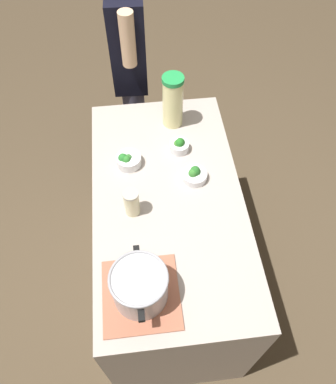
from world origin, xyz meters
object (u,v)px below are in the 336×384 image
(lemonade_pitcher, at_px, (173,101))
(mason_jar, at_px, (132,202))
(broccoli_bowl_center, at_px, (128,160))
(broccoli_bowl_back, at_px, (194,175))
(broccoli_bowl_front, at_px, (179,145))
(person_cook, at_px, (131,72))
(cooking_pot, at_px, (140,286))

(lemonade_pitcher, relative_size, mason_jar, 2.07)
(broccoli_bowl_center, xyz_separation_m, broccoli_bowl_back, (-0.13, -0.31, -0.00))
(broccoli_bowl_back, bearing_deg, broccoli_bowl_front, 13.98)
(mason_jar, bearing_deg, person_cook, -2.79)
(broccoli_bowl_center, bearing_deg, broccoli_bowl_back, -111.97)
(cooking_pot, bearing_deg, lemonade_pitcher, -14.47)
(broccoli_bowl_center, bearing_deg, person_cook, -4.14)
(cooking_pot, xyz_separation_m, lemonade_pitcher, (0.95, -0.24, 0.05))
(mason_jar, height_order, broccoli_bowl_front, mason_jar)
(cooking_pot, distance_m, lemonade_pitcher, 0.98)
(mason_jar, bearing_deg, lemonade_pitcher, -24.64)
(lemonade_pitcher, distance_m, broccoli_bowl_front, 0.23)
(lemonade_pitcher, relative_size, broccoli_bowl_center, 2.41)
(person_cook, bearing_deg, lemonade_pitcher, -158.43)
(lemonade_pitcher, height_order, mason_jar, lemonade_pitcher)
(broccoli_bowl_center, relative_size, person_cook, 0.08)
(broccoli_bowl_front, relative_size, person_cook, 0.06)
(lemonade_pitcher, height_order, broccoli_bowl_back, lemonade_pitcher)
(broccoli_bowl_center, bearing_deg, cooking_pot, -179.04)
(broccoli_bowl_front, distance_m, broccoli_bowl_back, 0.20)
(cooking_pot, height_order, broccoli_bowl_center, cooking_pot)
(person_cook, bearing_deg, broccoli_bowl_center, 175.86)
(person_cook, bearing_deg, cooking_pot, 178.25)
(lemonade_pitcher, relative_size, broccoli_bowl_back, 2.47)
(mason_jar, xyz_separation_m, broccoli_bowl_center, (0.28, 0.00, -0.04))
(broccoli_bowl_front, bearing_deg, broccoli_bowl_back, -166.02)
(mason_jar, height_order, broccoli_bowl_back, mason_jar)
(mason_jar, distance_m, person_cook, 1.06)
(broccoli_bowl_center, bearing_deg, broccoli_bowl_front, -75.95)
(cooking_pot, relative_size, mason_jar, 2.03)
(cooking_pot, relative_size, broccoli_bowl_center, 2.36)
(lemonade_pitcher, height_order, person_cook, person_cook)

